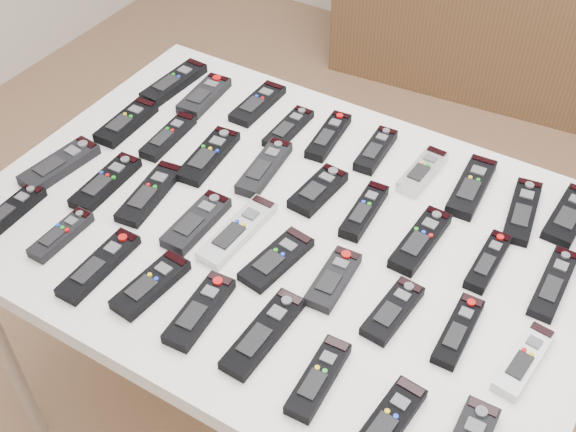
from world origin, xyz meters
The scene contains 40 objects.
ground centered at (0.00, 0.00, 0.00)m, with size 4.00×4.00×0.00m, color #936B4B.
table centered at (-0.04, -0.12, 0.72)m, with size 1.25×0.88×0.78m.
sideboard centered at (0.06, 1.78, 0.44)m, with size 1.78×0.38×0.89m, color #513A20.
remote_0 centered at (-0.54, 0.15, 0.79)m, with size 0.06×0.20×0.02m, color black.
remote_1 centered at (-0.44, 0.14, 0.79)m, with size 0.06×0.16×0.02m, color black.
remote_2 centered at (-0.31, 0.18, 0.79)m, with size 0.06×0.17×0.02m, color black.
remote_3 centered at (-0.19, 0.14, 0.79)m, with size 0.05×0.16×0.02m, color black.
remote_4 centered at (-0.10, 0.16, 0.79)m, with size 0.05×0.17×0.02m, color black.
remote_5 centered at (0.02, 0.17, 0.79)m, with size 0.05×0.15×0.02m, color black.
remote_6 centered at (0.14, 0.15, 0.79)m, with size 0.05×0.16×0.02m, color #B7B7BC.
remote_7 centered at (0.25, 0.16, 0.79)m, with size 0.06×0.19×0.02m, color black.
remote_8 centered at (0.36, 0.15, 0.79)m, with size 0.05×0.19×0.02m, color black.
remote_9 centered at (0.45, 0.19, 0.79)m, with size 0.06×0.18×0.02m, color black.
remote_10 centered at (-0.53, -0.04, 0.79)m, with size 0.06×0.17×0.02m, color black.
remote_11 centered at (-0.41, -0.03, 0.79)m, with size 0.05×0.17×0.02m, color black.
remote_12 centered at (-0.29, -0.04, 0.79)m, with size 0.06×0.19×0.02m, color black.
remote_13 centered at (-0.16, -0.01, 0.79)m, with size 0.05×0.18×0.02m, color black.
remote_14 centered at (-0.03, -0.02, 0.79)m, with size 0.06×0.15×0.02m, color black.
remote_15 centered at (0.09, -0.02, 0.79)m, with size 0.04×0.16×0.02m, color black.
remote_16 centered at (0.22, -0.04, 0.79)m, with size 0.05×0.18×0.02m, color black.
remote_17 centered at (0.35, -0.03, 0.79)m, with size 0.04×0.16×0.02m, color black.
remote_18 centered at (0.48, -0.01, 0.79)m, with size 0.05×0.18×0.02m, color black.
remote_19 centered at (-0.55, -0.24, 0.79)m, with size 0.06×0.18×0.02m, color black.
remote_20 centered at (-0.43, -0.23, 0.79)m, with size 0.05×0.18×0.02m, color black.
remote_21 centered at (-0.33, -0.21, 0.79)m, with size 0.06×0.19×0.02m, color black.
remote_22 centered at (-0.19, -0.23, 0.79)m, with size 0.06×0.17×0.02m, color black.
remote_23 centered at (-0.10, -0.21, 0.79)m, with size 0.05×0.20×0.02m, color #B7B7BC.
remote_24 centered at (0.00, -0.23, 0.79)m, with size 0.06×0.16×0.02m, color black.
remote_25 centered at (0.12, -0.22, 0.79)m, with size 0.05×0.15×0.02m, color black.
remote_26 centered at (0.25, -0.23, 0.79)m, with size 0.05×0.15×0.02m, color black.
remote_27 centered at (0.36, -0.21, 0.79)m, with size 0.04×0.16×0.02m, color black.
remote_28 centered at (0.48, -0.21, 0.79)m, with size 0.05×0.16×0.02m, color silver.
remote_29 centered at (-0.53, -0.40, 0.79)m, with size 0.05×0.16×0.02m, color black.
remote_30 centered at (-0.40, -0.40, 0.79)m, with size 0.04×0.15×0.02m, color black.
remote_31 centered at (-0.28, -0.42, 0.79)m, with size 0.05×0.19×0.02m, color black.
remote_32 centered at (-0.16, -0.41, 0.79)m, with size 0.06×0.16×0.02m, color black.
remote_33 centered at (-0.05, -0.41, 0.79)m, with size 0.05×0.17×0.02m, color black.
remote_34 centered at (0.08, -0.39, 0.79)m, with size 0.05×0.20×0.02m, color black.
remote_35 centered at (0.20, -0.42, 0.79)m, with size 0.05×0.16×0.02m, color black.
remote_36 centered at (0.34, -0.44, 0.79)m, with size 0.05×0.16×0.02m, color black.
Camera 1 is at (0.51, -1.02, 1.81)m, focal length 45.00 mm.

